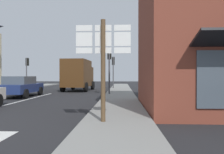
# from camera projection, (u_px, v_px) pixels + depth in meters

# --- Properties ---
(ground_plane) EXTENTS (80.00, 80.00, 0.00)m
(ground_plane) POSITION_uv_depth(u_px,v_px,m) (42.00, 96.00, 15.67)
(ground_plane) COLOR #232326
(sidewalk_right) EXTENTS (2.21, 44.00, 0.14)m
(sidewalk_right) POSITION_uv_depth(u_px,v_px,m) (119.00, 98.00, 13.40)
(sidewalk_right) COLOR gray
(sidewalk_right) RESTS_ON ground
(lane_centre_stripe) EXTENTS (0.16, 12.00, 0.01)m
(lane_centre_stripe) POSITION_uv_depth(u_px,v_px,m) (15.00, 103.00, 11.67)
(lane_centre_stripe) COLOR silver
(lane_centre_stripe) RESTS_ON ground
(sedan_far) EXTENTS (2.07, 4.25, 1.47)m
(sedan_far) POSITION_uv_depth(u_px,v_px,m) (21.00, 86.00, 15.01)
(sedan_far) COLOR navy
(sedan_far) RESTS_ON ground
(delivery_truck) EXTENTS (2.69, 5.10, 3.05)m
(delivery_truck) POSITION_uv_depth(u_px,v_px,m) (78.00, 74.00, 20.95)
(delivery_truck) COLOR #4C2D14
(delivery_truck) RESTS_ON ground
(route_sign_post) EXTENTS (1.66, 0.14, 3.20)m
(route_sign_post) POSITION_uv_depth(u_px,v_px,m) (103.00, 60.00, 6.29)
(route_sign_post) COLOR brown
(route_sign_post) RESTS_ON ground
(traffic_light_far_right) EXTENTS (0.30, 0.49, 3.63)m
(traffic_light_far_right) POSITION_uv_depth(u_px,v_px,m) (113.00, 65.00, 23.52)
(traffic_light_far_right) COLOR #47474C
(traffic_light_far_right) RESTS_ON ground
(traffic_light_near_right) EXTENTS (0.30, 0.49, 3.67)m
(traffic_light_near_right) POSITION_uv_depth(u_px,v_px,m) (109.00, 60.00, 16.02)
(traffic_light_near_right) COLOR #47474C
(traffic_light_near_right) RESTS_ON ground
(traffic_light_far_left) EXTENTS (0.30, 0.49, 3.58)m
(traffic_light_far_left) POSITION_uv_depth(u_px,v_px,m) (27.00, 66.00, 24.34)
(traffic_light_far_left) COLOR #47474C
(traffic_light_far_left) RESTS_ON ground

